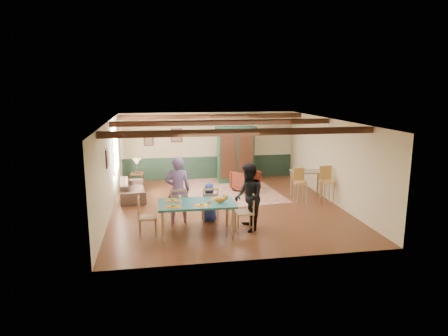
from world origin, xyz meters
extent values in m
plane|color=#532817|center=(0.00, 0.00, 0.00)|extent=(8.00, 8.00, 0.00)
cube|color=beige|center=(0.00, 4.00, 1.35)|extent=(7.00, 0.02, 2.70)
cube|color=beige|center=(-3.50, 0.00, 1.35)|extent=(0.02, 8.00, 2.70)
cube|color=beige|center=(3.50, 0.00, 1.35)|extent=(0.02, 8.00, 2.70)
cube|color=silver|center=(0.00, 0.00, 2.70)|extent=(7.00, 8.00, 0.02)
cube|color=#1B3226|center=(0.00, 3.98, 0.45)|extent=(6.95, 0.03, 0.90)
cube|color=black|center=(0.00, -2.30, 2.61)|extent=(6.95, 0.16, 0.16)
cube|color=black|center=(0.00, 0.40, 2.61)|extent=(6.95, 0.16, 0.16)
cube|color=black|center=(0.00, 3.00, 2.61)|extent=(6.95, 0.16, 0.16)
imported|color=slate|center=(-1.57, -1.29, 0.93)|extent=(0.69, 0.45, 1.87)
imported|color=black|center=(0.21, -2.18, 0.89)|extent=(0.68, 0.87, 1.79)
imported|color=navy|center=(-0.70, -1.30, 0.54)|extent=(0.54, 0.35, 1.09)
cube|color=beige|center=(0.30, 1.92, 0.01)|extent=(3.85, 4.45, 0.01)
cube|color=#163828|center=(0.94, 3.20, 1.09)|extent=(1.55, 0.63, 2.19)
imported|color=#42140D|center=(1.02, 1.77, 0.38)|extent=(1.13, 1.14, 0.76)
imported|color=#43322A|center=(-2.96, 1.54, 0.30)|extent=(0.96, 2.11, 0.60)
camera|label=1|loc=(-2.11, -11.92, 3.74)|focal=32.00mm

